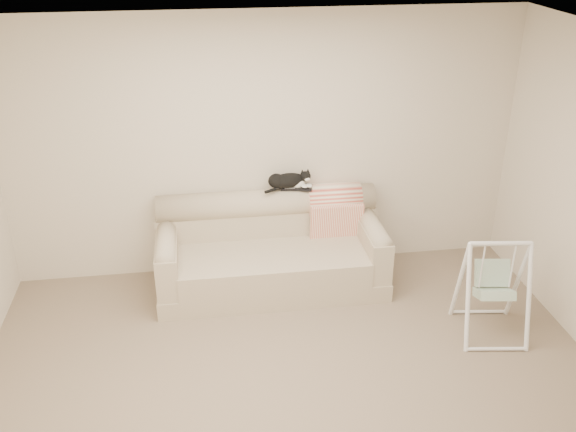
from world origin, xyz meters
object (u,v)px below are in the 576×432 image
object	(u,v)px
sofa	(270,252)
remote_a	(290,189)
baby_swing	(493,287)
tuxedo_cat	(288,181)
remote_b	(303,189)

from	to	relation	value
sofa	remote_a	size ratio (longest dim) A/B	11.91
baby_swing	remote_a	bearing A→B (deg)	139.82
tuxedo_cat	sofa	bearing A→B (deg)	-131.18
remote_b	baby_swing	size ratio (longest dim) A/B	0.19
remote_a	baby_swing	distance (m)	2.11
remote_a	remote_b	size ratio (longest dim) A/B	1.05
sofa	remote_b	distance (m)	0.69
remote_a	baby_swing	xyz separation A→B (m)	(1.57, -1.33, -0.46)
tuxedo_cat	remote_a	bearing A→B (deg)	-41.55
sofa	remote_b	bearing A→B (deg)	29.48
baby_swing	tuxedo_cat	bearing A→B (deg)	139.81
sofa	remote_b	xyz separation A→B (m)	(0.36, 0.20, 0.56)
remote_b	tuxedo_cat	size ratio (longest dim) A/B	0.36
remote_b	baby_swing	xyz separation A→B (m)	(1.44, -1.30, -0.45)
sofa	remote_b	size ratio (longest dim) A/B	12.49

